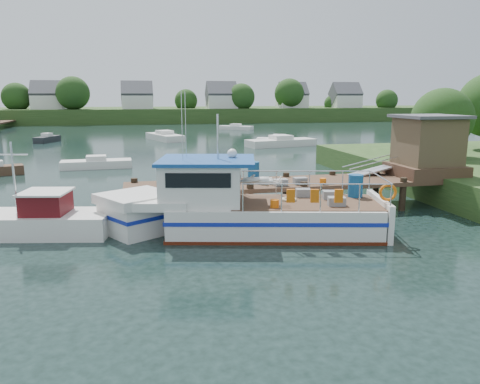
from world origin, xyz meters
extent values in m
plane|color=black|center=(0.00, 0.00, 0.00)|extent=(160.00, 160.00, 0.00)
cylinder|color=#332114|center=(14.00, 6.00, 1.52)|extent=(0.50, 0.50, 3.05)
sphere|color=#204116|center=(14.00, 6.00, 3.96)|extent=(3.90, 3.90, 3.90)
cube|color=#2F4A1E|center=(0.00, 84.00, 1.40)|extent=(140.00, 24.00, 3.00)
cylinder|color=#332114|center=(-28.00, 79.00, 2.10)|extent=(0.60, 0.60, 4.20)
sphere|color=#204116|center=(-28.00, 79.00, 5.21)|extent=(5.54, 5.54, 5.54)
cylinder|color=#332114|center=(-17.00, 75.00, 2.40)|extent=(0.60, 0.60, 4.80)
sphere|color=#204116|center=(-17.00, 75.00, 5.95)|extent=(6.34, 6.34, 6.34)
cylinder|color=#332114|center=(-6.00, 77.00, 1.50)|extent=(0.60, 0.60, 3.00)
sphere|color=#204116|center=(-6.00, 77.00, 3.72)|extent=(3.96, 3.96, 3.96)
cylinder|color=#332114|center=(5.00, 79.00, 1.80)|extent=(0.60, 0.60, 3.60)
sphere|color=#204116|center=(5.00, 79.00, 4.46)|extent=(4.75, 4.75, 4.75)
cylinder|color=#332114|center=(16.00, 75.00, 2.10)|extent=(0.60, 0.60, 4.20)
sphere|color=#204116|center=(16.00, 75.00, 5.21)|extent=(5.54, 5.54, 5.54)
cylinder|color=#332114|center=(27.00, 77.00, 2.40)|extent=(0.60, 0.60, 4.80)
sphere|color=#204116|center=(27.00, 77.00, 5.95)|extent=(6.34, 6.34, 6.34)
cylinder|color=#332114|center=(38.00, 79.00, 1.50)|extent=(0.60, 0.60, 3.00)
sphere|color=#204116|center=(38.00, 79.00, 3.72)|extent=(3.96, 3.96, 3.96)
cylinder|color=#332114|center=(49.00, 75.00, 1.80)|extent=(0.60, 0.60, 3.60)
sphere|color=#204116|center=(49.00, 75.00, 4.46)|extent=(4.75, 4.75, 4.75)
cube|color=silver|center=(-22.00, 78.00, 4.00)|extent=(6.00, 5.00, 3.00)
cube|color=#47474C|center=(-22.00, 78.00, 5.90)|extent=(6.20, 5.09, 5.09)
cube|color=silver|center=(-5.00, 77.00, 4.00)|extent=(6.00, 5.00, 3.00)
cube|color=#47474C|center=(-5.00, 77.00, 5.90)|extent=(6.20, 5.09, 5.09)
cube|color=silver|center=(12.00, 76.00, 4.00)|extent=(6.00, 5.00, 3.00)
cube|color=#47474C|center=(12.00, 76.00, 5.90)|extent=(6.20, 5.09, 5.09)
cube|color=silver|center=(28.00, 78.00, 4.00)|extent=(6.00, 5.00, 3.00)
cube|color=#47474C|center=(28.00, 78.00, 5.90)|extent=(6.20, 5.09, 5.09)
cube|color=silver|center=(40.00, 77.00, 4.00)|extent=(6.00, 5.00, 3.00)
cube|color=#47474C|center=(40.00, 77.00, 5.90)|extent=(6.20, 5.09, 5.09)
cube|color=#483122|center=(2.00, 0.00, 1.30)|extent=(16.00, 3.00, 0.20)
cylinder|color=black|center=(-5.50, -1.30, 0.65)|extent=(0.32, 0.32, 1.90)
cylinder|color=black|center=(-5.50, 1.30, 0.65)|extent=(0.32, 0.32, 1.90)
cylinder|color=black|center=(-3.00, -1.30, 0.65)|extent=(0.32, 0.32, 1.90)
cylinder|color=black|center=(-3.00, 1.30, 0.65)|extent=(0.32, 0.32, 1.90)
cylinder|color=black|center=(-0.50, -1.30, 0.65)|extent=(0.32, 0.32, 1.90)
cylinder|color=black|center=(-0.50, 1.30, 0.65)|extent=(0.32, 0.32, 1.90)
cylinder|color=black|center=(2.00, -1.30, 0.65)|extent=(0.32, 0.32, 1.90)
cylinder|color=black|center=(2.00, 1.30, 0.65)|extent=(0.32, 0.32, 1.90)
cylinder|color=black|center=(4.50, -1.30, 0.65)|extent=(0.32, 0.32, 1.90)
cylinder|color=black|center=(4.50, 1.30, 0.65)|extent=(0.32, 0.32, 1.90)
cylinder|color=black|center=(7.00, -1.30, 0.65)|extent=(0.32, 0.32, 1.90)
cylinder|color=black|center=(7.00, 1.30, 0.65)|extent=(0.32, 0.32, 1.90)
cylinder|color=black|center=(9.50, -1.30, 0.65)|extent=(0.32, 0.32, 1.90)
cylinder|color=black|center=(9.50, 1.30, 0.65)|extent=(0.32, 0.32, 1.90)
cube|color=#483122|center=(9.00, 0.00, 1.70)|extent=(3.20, 3.00, 0.60)
cube|color=brown|center=(9.00, 0.00, 3.10)|extent=(2.60, 2.60, 2.40)
cube|color=#47474C|center=(9.00, 0.00, 4.40)|extent=(3.00, 3.00, 0.15)
cube|color=#A5A8AD|center=(6.70, 0.90, 1.65)|extent=(3.34, 0.90, 0.79)
cylinder|color=silver|center=(6.70, 0.50, 2.15)|extent=(3.34, 0.05, 0.76)
cylinder|color=silver|center=(6.70, 1.30, 2.15)|extent=(3.34, 0.05, 0.76)
cube|color=slate|center=(1.00, -1.00, 1.56)|extent=(0.60, 0.40, 0.30)
cube|color=slate|center=(2.00, -0.80, 1.56)|extent=(0.60, 0.40, 0.30)
cylinder|color=#D35E0C|center=(3.00, -1.10, 1.55)|extent=(0.30, 0.30, 0.28)
cylinder|color=navy|center=(0.20, 0.90, 1.84)|extent=(0.56, 0.56, 0.85)
cube|color=silver|center=(-0.11, -3.57, 0.62)|extent=(8.66, 4.99, 1.25)
cube|color=silver|center=(-5.40, -2.36, 0.62)|extent=(3.18, 3.18, 1.25)
cube|color=silver|center=(-5.40, -2.36, 1.41)|extent=(3.51, 3.45, 0.38)
cube|color=silver|center=(-4.34, -2.60, 1.38)|extent=(2.81, 3.50, 0.33)
cube|color=#13249C|center=(-0.11, -3.57, 0.78)|extent=(8.78, 5.05, 0.15)
cube|color=#13249C|center=(-5.40, -2.36, 0.78)|extent=(3.23, 3.23, 0.15)
cube|color=#4F190B|center=(-0.11, -3.57, 0.05)|extent=(8.77, 5.03, 0.15)
cube|color=#483122|center=(1.16, -3.86, 1.26)|extent=(6.37, 4.16, 0.04)
cube|color=silver|center=(4.02, -4.51, 0.73)|extent=(0.94, 3.22, 1.47)
cube|color=silver|center=(-2.86, -2.94, 2.06)|extent=(3.59, 3.43, 1.63)
cube|color=black|center=(-3.18, -4.32, 2.39)|extent=(2.34, 0.57, 0.54)
cube|color=black|center=(-2.54, -1.55, 2.39)|extent=(2.34, 0.57, 0.54)
cube|color=black|center=(-4.35, -2.60, 2.39)|extent=(0.48, 1.91, 0.54)
cube|color=navy|center=(-2.65, -2.99, 2.93)|extent=(4.30, 3.89, 0.13)
cylinder|color=silver|center=(-2.22, -3.08, 3.85)|extent=(0.10, 0.10, 1.74)
cylinder|color=silver|center=(-3.62, -3.32, 4.29)|extent=(0.03, 0.03, 2.61)
cylinder|color=silver|center=(-3.37, -2.26, 4.29)|extent=(0.03, 0.03, 2.61)
sphere|color=silver|center=(-1.60, -2.78, 3.15)|extent=(0.47, 0.47, 0.39)
cylinder|color=silver|center=(0.99, -5.35, 2.28)|extent=(5.30, 1.25, 0.05)
cylinder|color=silver|center=(1.65, -2.43, 2.28)|extent=(5.30, 1.25, 0.05)
cylinder|color=silver|center=(4.00, -4.50, 2.28)|extent=(0.71, 2.92, 0.05)
cylinder|color=silver|center=(-1.61, -4.76, 1.76)|extent=(0.06, 0.06, 1.03)
cylinder|color=silver|center=(-0.94, -1.84, 1.76)|extent=(0.06, 0.06, 1.03)
cylinder|color=silver|center=(-0.23, -5.07, 1.76)|extent=(0.06, 0.06, 1.03)
cylinder|color=silver|center=(0.44, -2.15, 1.76)|extent=(0.06, 0.06, 1.03)
cylinder|color=silver|center=(1.15, -5.39, 1.76)|extent=(0.06, 0.06, 1.03)
cylinder|color=silver|center=(1.81, -2.47, 1.76)|extent=(0.06, 0.06, 1.03)
cylinder|color=silver|center=(2.52, -5.70, 1.76)|extent=(0.06, 0.06, 1.03)
cylinder|color=silver|center=(3.19, -2.78, 1.76)|extent=(0.06, 0.06, 1.03)
cylinder|color=silver|center=(3.63, -5.96, 1.76)|extent=(0.06, 0.06, 1.03)
cylinder|color=silver|center=(4.30, -3.04, 1.76)|extent=(0.06, 0.06, 1.03)
cube|color=slate|center=(2.08, -4.73, 1.44)|extent=(0.73, 0.57, 0.35)
cube|color=slate|center=(2.34, -3.57, 1.44)|extent=(0.73, 0.57, 0.35)
cube|color=slate|center=(1.38, -2.90, 1.44)|extent=(0.67, 0.54, 0.35)
cylinder|color=navy|center=(3.50, -3.39, 1.74)|extent=(0.73, 0.73, 0.96)
cylinder|color=#D35E0C|center=(-0.33, -4.52, 1.42)|extent=(0.39, 0.39, 0.33)
torus|color=#BFB28C|center=(0.58, -3.50, 1.32)|extent=(0.73, 0.73, 0.13)
torus|color=#D35E0C|center=(3.85, -5.36, 1.85)|extent=(0.68, 0.26, 0.67)
cube|color=#D35E0C|center=(0.08, -5.17, 1.85)|extent=(0.32, 0.17, 0.49)
cube|color=#D35E0C|center=(0.93, -5.36, 1.85)|extent=(0.32, 0.17, 0.49)
cube|color=#D35E0C|center=(1.78, -5.55, 1.85)|extent=(0.32, 0.17, 0.49)
imported|color=silver|center=(-0.82, -3.74, 2.20)|extent=(0.60, 0.78, 1.91)
cube|color=silver|center=(-9.30, -1.84, 0.44)|extent=(6.08, 3.21, 0.89)
cube|color=#4E0D11|center=(-8.86, -1.93, 1.29)|extent=(1.88, 1.88, 0.84)
cube|color=silver|center=(-8.86, -1.93, 1.73)|extent=(2.09, 2.09, 0.07)
cylinder|color=silver|center=(-9.99, -1.71, 2.31)|extent=(0.10, 0.10, 2.75)
cylinder|color=silver|center=(-9.99, -1.71, 3.20)|extent=(1.23, 0.29, 0.05)
cube|color=silver|center=(10.53, 54.53, 0.30)|extent=(5.71, 4.70, 0.60)
cube|color=silver|center=(10.53, 54.53, 0.76)|extent=(2.05, 1.99, 0.39)
cube|color=silver|center=(-8.41, 15.92, 0.30)|extent=(5.27, 2.01, 0.61)
cube|color=silver|center=(-8.41, 15.92, 0.76)|extent=(1.51, 1.31, 0.39)
cube|color=silver|center=(10.50, 30.12, 0.36)|extent=(5.41, 3.48, 0.72)
cube|color=silver|center=(10.50, 30.12, 0.90)|extent=(1.78, 1.67, 0.46)
cube|color=silver|center=(10.06, 28.09, 0.38)|extent=(8.06, 4.19, 0.77)
cube|color=silver|center=(10.06, 28.09, 0.97)|extent=(2.49, 2.26, 0.49)
cube|color=silver|center=(-1.96, 38.08, 0.38)|extent=(4.55, 7.55, 0.77)
cube|color=silver|center=(-1.96, 38.08, 0.97)|extent=(2.26, 2.44, 0.49)
cube|color=black|center=(-15.81, 38.55, 0.34)|extent=(2.65, 4.13, 0.69)
cube|color=silver|center=(-15.81, 38.55, 0.86)|extent=(1.27, 1.36, 0.44)
camera|label=1|loc=(-5.25, -20.96, 5.39)|focal=35.00mm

